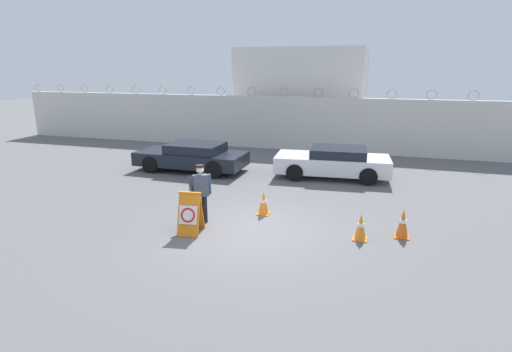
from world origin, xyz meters
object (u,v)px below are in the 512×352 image
object	(u,v)px
barricade_sign	(190,213)
traffic_cone_far	(264,203)
parked_car_rear_sedan	(333,162)
security_guard	(201,191)
parked_car_front_coupe	(192,156)
traffic_cone_near	(403,223)
traffic_cone_mid	(361,227)

from	to	relation	value
barricade_sign	traffic_cone_far	bearing A→B (deg)	45.04
traffic_cone_far	parked_car_rear_sedan	xyz separation A→B (m)	(1.47, 4.77, 0.27)
security_guard	traffic_cone_far	world-z (taller)	security_guard
parked_car_front_coupe	parked_car_rear_sedan	xyz separation A→B (m)	(5.76, 0.63, 0.01)
traffic_cone_near	parked_car_rear_sedan	world-z (taller)	parked_car_rear_sedan
security_guard	traffic_cone_near	bearing A→B (deg)	145.91
traffic_cone_mid	parked_car_front_coupe	xyz separation A→B (m)	(-7.11, 5.17, 0.27)
barricade_sign	parked_car_front_coupe	size ratio (longest dim) A/B	0.24
traffic_cone_mid	parked_car_rear_sedan	distance (m)	5.97
security_guard	traffic_cone_mid	xyz separation A→B (m)	(4.29, 0.11, -0.57)
traffic_cone_near	traffic_cone_far	size ratio (longest dim) A/B	1.09
parked_car_front_coupe	barricade_sign	bearing A→B (deg)	116.14
traffic_cone_near	traffic_cone_mid	size ratio (longest dim) A/B	1.11
barricade_sign	traffic_cone_far	size ratio (longest dim) A/B	1.60
security_guard	parked_car_rear_sedan	xyz separation A→B (m)	(2.93, 5.92, -0.29)
barricade_sign	traffic_cone_far	distance (m)	2.38
security_guard	barricade_sign	bearing A→B (deg)	51.63
security_guard	traffic_cone_mid	world-z (taller)	security_guard
barricade_sign	traffic_cone_mid	distance (m)	4.35
security_guard	parked_car_rear_sedan	distance (m)	6.61
parked_car_front_coupe	parked_car_rear_sedan	distance (m)	5.79
security_guard	traffic_cone_near	xyz separation A→B (m)	(5.30, 0.56, -0.53)
traffic_cone_near	parked_car_front_coupe	size ratio (longest dim) A/B	0.17
security_guard	traffic_cone_near	world-z (taller)	security_guard
traffic_cone_far	parked_car_rear_sedan	distance (m)	5.00
parked_car_rear_sedan	barricade_sign	bearing A→B (deg)	61.99
traffic_cone_far	parked_car_front_coupe	distance (m)	5.97
security_guard	traffic_cone_near	size ratio (longest dim) A/B	2.18
barricade_sign	parked_car_front_coupe	bearing A→B (deg)	107.71
traffic_cone_near	traffic_cone_far	xyz separation A→B (m)	(-3.83, 0.58, -0.03)
traffic_cone_mid	parked_car_rear_sedan	size ratio (longest dim) A/B	0.15
parked_car_front_coupe	parked_car_rear_sedan	world-z (taller)	parked_car_rear_sedan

